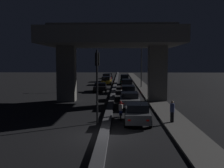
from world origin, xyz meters
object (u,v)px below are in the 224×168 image
Objects in this scene: traffic_light_left_of_median at (97,74)px; car_dark_green_sixth at (124,79)px; car_silver_second at (129,99)px; pedestrian_on_sidewalk at (172,111)px; car_grey_lead at (137,113)px; car_taxi_yellow_second_oncoming at (106,80)px; car_dark_green_fifth at (126,83)px; street_lamp at (139,59)px; car_white_third at (128,92)px; car_black_lead_oncoming at (100,87)px; motorcycle_blue_filtering_near at (121,111)px; car_dark_red_fourth at (127,86)px; car_grey_fourth_oncoming at (109,76)px; car_dark_red_third_oncoming at (107,77)px.

traffic_light_left_of_median reaches higher than car_dark_green_sixth.
car_dark_green_sixth is at bearing 0.26° from car_silver_second.
pedestrian_on_sidewalk is at bearing -1.01° from traffic_light_left_of_median.
car_grey_lead is (2.94, -0.08, -2.88)m from traffic_light_left_of_median.
car_taxi_yellow_second_oncoming is at bearing 91.93° from traffic_light_left_of_median.
car_dark_green_fifth is at bearing 28.01° from car_taxi_yellow_second_oncoming.
pedestrian_on_sidewalk is (0.46, -27.34, -4.18)m from street_lamp.
car_grey_lead is at bearing -1.65° from traffic_light_left_of_median.
street_lamp is at bearing -161.65° from car_dark_green_sixth.
car_silver_second is at bearing -96.74° from street_lamp.
street_lamp reaches higher than pedestrian_on_sidewalk.
car_black_lead_oncoming is (-4.03, 8.07, -0.17)m from car_white_third.
motorcycle_blue_filtering_near is at bearing 6.26° from car_taxi_yellow_second_oncoming.
car_silver_second is 3.06× the size of pedestrian_on_sidewalk.
car_dark_red_fourth reaches higher than car_dark_green_sixth.
pedestrian_on_sidewalk is at bearing -175.63° from car_dark_green_sixth.
car_dark_green_sixth is at bearing -1.29° from motorcycle_blue_filtering_near.
traffic_light_left_of_median is 1.13× the size of car_taxi_yellow_second_oncoming.
street_lamp is 9.94m from car_taxi_yellow_second_oncoming.
car_white_third is 41.19m from car_grey_fourth_oncoming.
car_dark_green_sixth is (2.54, 34.46, -2.64)m from traffic_light_left_of_median.
car_taxi_yellow_second_oncoming reaches higher than car_dark_green_fifth.
car_dark_red_fourth is at bearing 13.02° from car_dark_red_third_oncoming.
car_grey_fourth_oncoming is at bearing 10.46° from car_dark_green_fifth.
street_lamp reaches higher than car_taxi_yellow_second_oncoming.
car_black_lead_oncoming is 21.13m from car_dark_red_third_oncoming.
traffic_light_left_of_median is 33.96m from car_taxi_yellow_second_oncoming.
street_lamp reaches higher than car_white_third.
car_dark_green_fifth is at bearing 95.91° from pedestrian_on_sidewalk.
car_dark_green_sixth is at bearing 3.35° from car_dark_green_fifth.
car_grey_fourth_oncoming is at bearing 178.69° from car_black_lead_oncoming.
car_dark_green_fifth reaches higher than car_black_lead_oncoming.
car_silver_second is 0.99× the size of car_grey_fourth_oncoming.
pedestrian_on_sidewalk reaches higher than car_dark_green_fifth.
pedestrian_on_sidewalk is at bearing -171.35° from car_dark_red_fourth.
car_dark_red_fourth is at bearing -107.25° from street_lamp.
car_black_lead_oncoming is 22.09m from pedestrian_on_sidewalk.
car_white_third is at bearing 11.41° from car_taxi_yellow_second_oncoming.
car_dark_green_sixth is at bearing 162.52° from car_black_lead_oncoming.
motorcycle_blue_filtering_near is (2.86, -32.31, -0.27)m from car_taxi_yellow_second_oncoming.
street_lamp is 16.64m from car_dark_red_third_oncoming.
car_dark_red_third_oncoming is at bearing 7.60° from car_grey_lead.
car_dark_green_fifth is 24.65m from motorcycle_blue_filtering_near.
motorcycle_blue_filtering_near is (1.73, 1.52, -3.06)m from traffic_light_left_of_median.
car_taxi_yellow_second_oncoming is at bearing 177.55° from car_black_lead_oncoming.
car_white_third is (2.64, 12.84, -2.80)m from traffic_light_left_of_median.
car_dark_green_fifth is 26.38m from pedestrian_on_sidewalk.
car_dark_green_fifth is at bearing 84.01° from traffic_light_left_of_median.
traffic_light_left_of_median is 34.66m from car_dark_green_sixth.
car_black_lead_oncoming is at bearing 25.77° from car_white_third.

